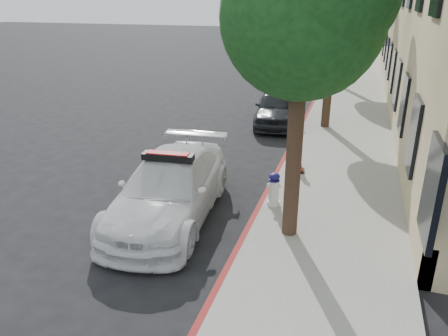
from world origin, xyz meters
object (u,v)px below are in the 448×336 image
at_px(police_car, 170,188).
at_px(parked_car_far, 300,60).
at_px(parked_car_mid, 277,107).
at_px(fire_hydrant, 274,189).
at_px(traffic_cone, 298,158).

xyz_separation_m(police_car, parked_car_far, (0.00, 20.38, 0.10)).
height_order(parked_car_mid, fire_hydrant, parked_car_mid).
height_order(police_car, fire_hydrant, police_car).
bearing_deg(parked_car_mid, police_car, -103.72).
distance_m(police_car, parked_car_mid, 8.16).
xyz_separation_m(parked_car_far, traffic_cone, (2.33, -17.21, -0.26)).
bearing_deg(police_car, fire_hydrant, 19.06).
bearing_deg(parked_car_mid, fire_hydrant, -87.68).
xyz_separation_m(fire_hydrant, traffic_cone, (0.22, 2.21, -0.01)).
xyz_separation_m(police_car, fire_hydrant, (2.12, 0.96, -0.16)).
bearing_deg(traffic_cone, police_car, -126.45).
xyz_separation_m(parked_car_mid, traffic_cone, (1.52, -4.96, -0.13)).
relative_size(parked_car_mid, fire_hydrant, 4.94).
xyz_separation_m(police_car, parked_car_mid, (0.82, 8.12, -0.03)).
distance_m(fire_hydrant, traffic_cone, 2.22).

